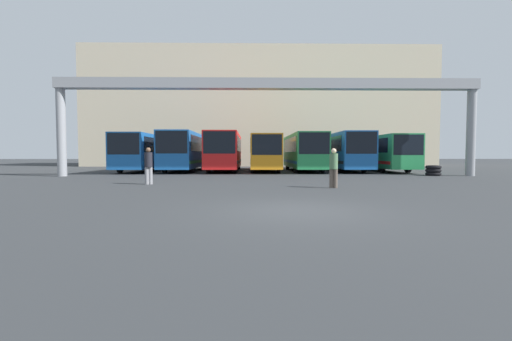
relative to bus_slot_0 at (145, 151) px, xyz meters
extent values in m
plane|color=#2D3033|center=(10.60, -21.44, -1.83)|extent=(200.00, 200.00, 0.00)
cube|color=beige|center=(10.60, 17.41, 5.62)|extent=(44.32, 12.00, 14.91)
cylinder|color=gray|center=(-3.54, -6.87, 1.15)|extent=(0.60, 0.60, 5.97)
cylinder|color=gray|center=(24.74, -6.87, 1.15)|extent=(0.60, 0.60, 5.97)
cube|color=gray|center=(10.60, -6.87, 4.49)|extent=(28.88, 0.80, 0.70)
cube|color=#1959A5|center=(0.00, 0.01, -0.07)|extent=(2.57, 10.25, 2.83)
cube|color=black|center=(0.00, -5.10, 0.45)|extent=(2.36, 0.06, 1.58)
cube|color=black|center=(0.00, 0.01, 0.45)|extent=(2.60, 8.71, 1.19)
cube|color=#1966B2|center=(0.00, 0.01, -0.97)|extent=(2.60, 9.74, 0.24)
cylinder|color=black|center=(-1.12, -2.86, -1.37)|extent=(0.28, 0.91, 0.91)
cylinder|color=black|center=(1.12, -2.86, -1.37)|extent=(0.28, 0.91, 0.91)
cylinder|color=black|center=(-1.12, 2.88, -1.37)|extent=(0.28, 0.91, 0.91)
cylinder|color=black|center=(1.12, 2.88, -1.37)|extent=(0.28, 0.91, 0.91)
cube|color=#1959A5|center=(3.53, 0.50, 0.02)|extent=(2.56, 11.22, 2.99)
cube|color=black|center=(3.53, -5.10, 0.57)|extent=(2.35, 0.06, 1.68)
cube|color=black|center=(3.53, 0.50, 0.57)|extent=(2.59, 9.54, 1.26)
cube|color=#268C4C|center=(3.53, 0.50, -0.94)|extent=(2.59, 10.66, 0.24)
cylinder|color=black|center=(2.42, -2.65, -1.37)|extent=(0.28, 0.92, 0.92)
cylinder|color=black|center=(4.65, -2.65, -1.37)|extent=(0.28, 0.92, 0.92)
cylinder|color=black|center=(2.42, 3.64, -1.37)|extent=(0.28, 0.92, 0.92)
cylinder|color=black|center=(4.65, 3.64, -1.37)|extent=(0.28, 0.92, 0.92)
cube|color=red|center=(7.07, 0.62, 0.00)|extent=(2.59, 11.48, 2.97)
cube|color=black|center=(7.07, -5.10, 0.56)|extent=(2.38, 0.06, 1.66)
cube|color=black|center=(7.07, 0.62, 0.56)|extent=(2.62, 9.76, 1.25)
cube|color=black|center=(7.07, 0.62, -0.95)|extent=(2.62, 10.90, 0.24)
cylinder|color=black|center=(5.93, -2.59, -1.34)|extent=(0.28, 0.98, 0.98)
cylinder|color=black|center=(8.20, -2.59, -1.34)|extent=(0.28, 0.98, 0.98)
cylinder|color=black|center=(5.93, 3.84, -1.34)|extent=(0.28, 0.98, 0.98)
cylinder|color=black|center=(8.20, 3.84, -1.34)|extent=(0.28, 0.98, 0.98)
cube|color=orange|center=(10.60, 0.35, -0.11)|extent=(2.44, 10.92, 2.74)
cube|color=black|center=(10.60, -5.10, 0.39)|extent=(2.24, 0.06, 1.54)
cube|color=black|center=(10.60, 0.35, 0.39)|extent=(2.47, 9.28, 1.15)
cube|color=#268C4C|center=(10.60, 0.35, -0.99)|extent=(2.47, 10.38, 0.24)
cylinder|color=black|center=(9.54, -2.71, -1.32)|extent=(0.28, 1.03, 1.03)
cylinder|color=black|center=(11.66, -2.71, -1.32)|extent=(0.28, 1.03, 1.03)
cylinder|color=black|center=(9.54, 3.40, -1.32)|extent=(0.28, 1.03, 1.03)
cylinder|color=black|center=(11.66, 3.40, -1.32)|extent=(0.28, 1.03, 1.03)
cube|color=#268C4C|center=(14.13, 0.23, -0.04)|extent=(2.50, 10.70, 2.88)
cube|color=black|center=(14.13, -5.10, 0.49)|extent=(2.30, 0.06, 1.61)
cube|color=black|center=(14.13, 0.23, 0.49)|extent=(2.53, 9.09, 1.21)
cube|color=#1966B2|center=(14.13, 0.23, -0.96)|extent=(2.53, 10.16, 0.24)
cylinder|color=black|center=(13.04, -2.76, -1.37)|extent=(0.28, 0.91, 0.91)
cylinder|color=black|center=(15.22, -2.76, -1.37)|extent=(0.28, 0.91, 0.91)
cylinder|color=black|center=(13.04, 3.23, -1.37)|extent=(0.28, 0.91, 0.91)
cylinder|color=black|center=(15.22, 3.23, -1.37)|extent=(0.28, 0.91, 0.91)
cube|color=#1959A5|center=(17.67, 0.92, -0.01)|extent=(2.52, 12.06, 2.94)
cube|color=black|center=(17.67, -5.10, 0.54)|extent=(2.32, 0.06, 1.65)
cube|color=black|center=(17.67, 0.92, 0.54)|extent=(2.55, 10.25, 1.24)
cube|color=black|center=(17.67, 0.92, -0.95)|extent=(2.55, 11.46, 0.24)
cylinder|color=black|center=(16.56, -2.46, -1.37)|extent=(0.28, 0.92, 0.92)
cylinder|color=black|center=(18.77, -2.46, -1.37)|extent=(0.28, 0.92, 0.92)
cylinder|color=black|center=(16.56, 4.29, -1.37)|extent=(0.28, 0.92, 0.92)
cylinder|color=black|center=(18.77, 4.29, -1.37)|extent=(0.28, 0.92, 0.92)
cube|color=#268C4C|center=(21.20, 0.25, -0.11)|extent=(2.48, 10.73, 2.73)
cube|color=black|center=(21.20, -5.10, 0.39)|extent=(2.28, 0.06, 1.53)
cube|color=black|center=(21.20, 0.25, 0.39)|extent=(2.51, 9.12, 1.15)
cube|color=red|center=(21.20, 0.25, -0.99)|extent=(2.51, 10.20, 0.24)
cylinder|color=black|center=(20.12, -2.75, -1.37)|extent=(0.28, 0.93, 0.93)
cylinder|color=black|center=(22.28, -2.75, -1.37)|extent=(0.28, 0.93, 0.93)
cylinder|color=black|center=(20.12, 3.26, -1.37)|extent=(0.28, 0.93, 0.93)
cylinder|color=black|center=(22.28, 3.26, -1.37)|extent=(0.28, 0.93, 0.93)
cylinder|color=brown|center=(13.18, -15.32, -1.41)|extent=(0.19, 0.19, 0.84)
cylinder|color=brown|center=(13.02, -15.26, -1.41)|extent=(0.19, 0.19, 0.84)
cylinder|color=#4C724C|center=(13.10, -15.29, -0.64)|extent=(0.37, 0.37, 0.70)
sphere|color=beige|center=(13.10, -15.29, -0.17)|extent=(0.23, 0.23, 0.23)
cylinder|color=gray|center=(4.18, -13.32, -1.39)|extent=(0.20, 0.20, 0.88)
cylinder|color=gray|center=(4.34, -13.26, -1.39)|extent=(0.20, 0.20, 0.88)
cylinder|color=black|center=(4.26, -13.29, -0.59)|extent=(0.38, 0.38, 0.73)
sphere|color=brown|center=(4.26, -13.29, -0.10)|extent=(0.24, 0.24, 0.24)
torus|color=black|center=(22.30, -6.61, -1.71)|extent=(1.04, 1.04, 0.24)
torus|color=black|center=(22.30, -6.61, -1.47)|extent=(1.04, 1.04, 0.24)
torus|color=black|center=(22.30, -6.61, -1.23)|extent=(1.04, 1.04, 0.24)
camera|label=1|loc=(9.38, -30.50, -0.32)|focal=24.00mm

